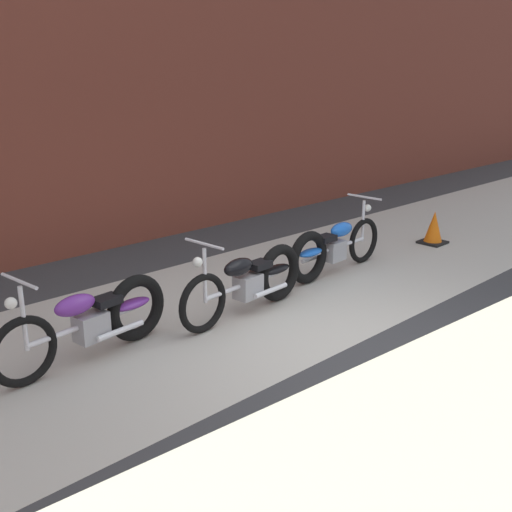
{
  "coord_description": "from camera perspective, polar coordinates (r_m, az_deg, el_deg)",
  "views": [
    {
      "loc": [
        -4.76,
        -3.5,
        2.79
      ],
      "look_at": [
        -0.19,
        1.28,
        0.75
      ],
      "focal_mm": 42.48,
      "sensor_mm": 36.0,
      "label": 1
    }
  ],
  "objects": [
    {
      "name": "motorcycle_blue",
      "position": [
        8.55,
        7.04,
        0.77
      ],
      "size": [
        2.01,
        0.58,
        1.03
      ],
      "rotation": [
        0.0,
        0.0,
        0.04
      ],
      "color": "black",
      "rests_on": "ground"
    },
    {
      "name": "motorcycle_purple",
      "position": [
        6.3,
        -14.7,
        -5.76
      ],
      "size": [
        2.0,
        0.58,
        1.03
      ],
      "rotation": [
        0.0,
        0.0,
        3.25
      ],
      "color": "black",
      "rests_on": "ground"
    },
    {
      "name": "sidewalk_slab",
      "position": [
        7.61,
        -1.41,
        -4.34
      ],
      "size": [
        36.0,
        3.5,
        0.01
      ],
      "primitive_type": "cube",
      "color": "#B2ADA3",
      "rests_on": "ground"
    },
    {
      "name": "ground_plane",
      "position": [
        6.53,
        9.11,
        -8.38
      ],
      "size": [
        80.0,
        80.0,
        0.0
      ],
      "primitive_type": "plane",
      "color": "#38383A"
    },
    {
      "name": "brick_building_wall",
      "position": [
        9.91,
        -15.81,
        17.9
      ],
      "size": [
        36.0,
        0.5,
        6.05
      ],
      "primitive_type": "cube",
      "color": "brown",
      "rests_on": "ground"
    },
    {
      "name": "traffic_cone",
      "position": [
        10.5,
        16.39,
        2.45
      ],
      "size": [
        0.4,
        0.4,
        0.55
      ],
      "color": "orange",
      "rests_on": "ground"
    },
    {
      "name": "motorcycle_black",
      "position": [
        7.19,
        -0.33,
        -2.29
      ],
      "size": [
        2.01,
        0.58,
        1.03
      ],
      "rotation": [
        0.0,
        0.0,
        3.22
      ],
      "color": "black",
      "rests_on": "ground"
    }
  ]
}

